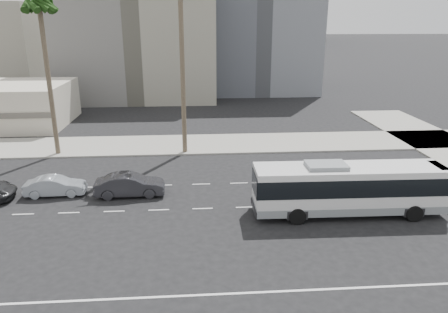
{
  "coord_description": "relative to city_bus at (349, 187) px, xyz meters",
  "views": [
    {
      "loc": [
        -3.46,
        -26.23,
        12.4
      ],
      "look_at": [
        -1.23,
        4.0,
        2.43
      ],
      "focal_mm": 33.53,
      "sensor_mm": 36.0,
      "label": 1
    }
  ],
  "objects": [
    {
      "name": "ground",
      "position": [
        -6.6,
        1.42,
        -1.88
      ],
      "size": [
        700.0,
        700.0,
        0.0
      ],
      "primitive_type": "plane",
      "color": "black",
      "rests_on": "ground"
    },
    {
      "name": "midrise_beige_west",
      "position": [
        -18.6,
        46.42,
        7.12
      ],
      "size": [
        24.0,
        18.0,
        18.0
      ],
      "primitive_type": "cube",
      "color": "slate",
      "rests_on": "ground"
    },
    {
      "name": "midrise_gray_center",
      "position": [
        1.4,
        53.42,
        11.12
      ],
      "size": [
        20.0,
        20.0,
        26.0
      ],
      "primitive_type": "cube",
      "color": "#555860",
      "rests_on": "ground"
    },
    {
      "name": "car_a",
      "position": [
        -14.85,
        4.11,
        -1.05
      ],
      "size": [
        1.94,
        5.1,
        1.66
      ],
      "primitive_type": "imported",
      "rotation": [
        0.0,
        0.0,
        1.61
      ],
      "color": "#27272B",
      "rests_on": "ground"
    },
    {
      "name": "city_bus",
      "position": [
        0.0,
        0.0,
        0.0
      ],
      "size": [
        12.51,
        3.06,
        3.58
      ],
      "rotation": [
        0.0,
        0.0,
        -0.02
      ],
      "color": "silver",
      "rests_on": "ground"
    },
    {
      "name": "sidewalk_north",
      "position": [
        -6.6,
        16.92,
        -1.81
      ],
      "size": [
        120.0,
        7.0,
        0.15
      ],
      "primitive_type": "cube",
      "color": "gray",
      "rests_on": "ground"
    },
    {
      "name": "car_b",
      "position": [
        -20.35,
        4.59,
        -1.17
      ],
      "size": [
        1.71,
        4.41,
        1.43
      ],
      "primitive_type": "imported",
      "rotation": [
        0.0,
        0.0,
        1.62
      ],
      "color": "#8D939C",
      "rests_on": "ground"
    },
    {
      "name": "palm_mid",
      "position": [
        -23.16,
        14.57,
        11.44
      ],
      "size": [
        4.79,
        4.79,
        14.81
      ],
      "rotation": [
        0.0,
        0.0,
        -0.02
      ],
      "color": "brown",
      "rests_on": "ground"
    }
  ]
}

